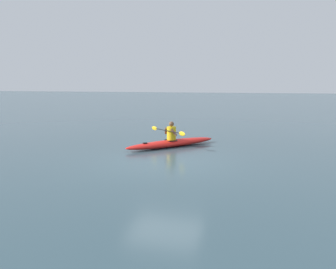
% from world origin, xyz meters
% --- Properties ---
extents(ground_plane, '(160.00, 160.00, 0.00)m').
position_xyz_m(ground_plane, '(0.00, 0.00, 0.00)').
color(ground_plane, '#334C56').
extents(kayak, '(3.29, 3.71, 0.29)m').
position_xyz_m(kayak, '(0.46, -2.79, 0.15)').
color(kayak, red).
rests_on(kayak, ground).
extents(kayaker, '(1.84, 1.57, 0.76)m').
position_xyz_m(kayaker, '(0.49, -2.75, 0.62)').
color(kayaker, yellow).
rests_on(kayaker, kayak).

